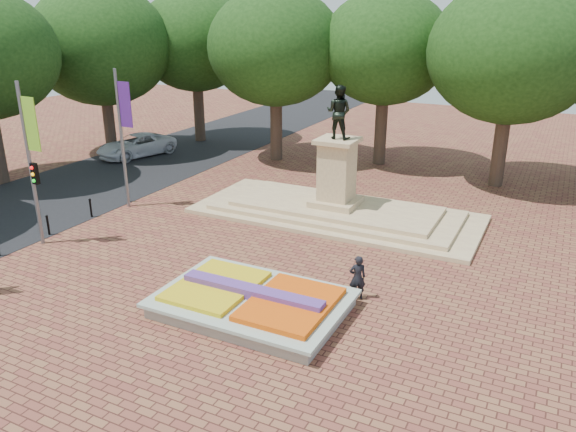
% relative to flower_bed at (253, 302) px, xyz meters
% --- Properties ---
extents(ground, '(90.00, 90.00, 0.00)m').
position_rel_flower_bed_xyz_m(ground, '(-1.03, 2.00, -0.38)').
color(ground, brown).
rests_on(ground, ground).
extents(asphalt_street, '(9.00, 90.00, 0.02)m').
position_rel_flower_bed_xyz_m(asphalt_street, '(-16.03, 7.00, -0.37)').
color(asphalt_street, black).
rests_on(asphalt_street, ground).
extents(flower_bed, '(6.30, 4.30, 0.91)m').
position_rel_flower_bed_xyz_m(flower_bed, '(0.00, 0.00, 0.00)').
color(flower_bed, gray).
rests_on(flower_bed, ground).
extents(monument, '(14.00, 6.00, 6.40)m').
position_rel_flower_bed_xyz_m(monument, '(-1.03, 10.00, 0.50)').
color(monument, tan).
rests_on(monument, ground).
extents(tree_row_back, '(44.80, 8.80, 10.43)m').
position_rel_flower_bed_xyz_m(tree_row_back, '(1.31, 20.00, 6.29)').
color(tree_row_back, '#34271C').
rests_on(tree_row_back, ground).
extents(banner_poles, '(0.88, 11.17, 7.00)m').
position_rel_flower_bed_xyz_m(banner_poles, '(-11.10, 0.69, 3.50)').
color(banner_poles, slate).
rests_on(banner_poles, ground).
extents(bollard_row, '(0.12, 13.12, 0.98)m').
position_rel_flower_bed_xyz_m(bollard_row, '(-11.73, 0.50, 0.15)').
color(bollard_row, black).
rests_on(bollard_row, ground).
extents(van, '(4.00, 5.98, 1.52)m').
position_rel_flower_bed_xyz_m(van, '(-17.97, 14.97, 0.38)').
color(van, silver).
rests_on(van, ground).
extents(pedestrian, '(0.72, 0.66, 1.66)m').
position_rel_flower_bed_xyz_m(pedestrian, '(2.84, 2.44, 0.45)').
color(pedestrian, black).
rests_on(pedestrian, ground).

